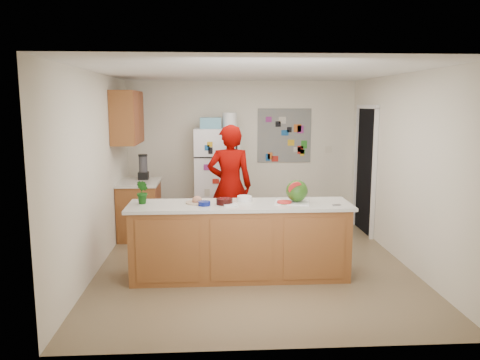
{
  "coord_description": "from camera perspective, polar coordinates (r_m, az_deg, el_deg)",
  "views": [
    {
      "loc": [
        -0.53,
        -5.99,
        2.11
      ],
      "look_at": [
        -0.16,
        0.2,
        1.09
      ],
      "focal_mm": 35.0,
      "sensor_mm": 36.0,
      "label": 1
    }
  ],
  "objects": [
    {
      "name": "wall_left",
      "position": [
        6.23,
        -17.15,
        0.96
      ],
      "size": [
        0.02,
        4.5,
        2.5
      ],
      "primitive_type": "cube",
      "color": "beige",
      "rests_on": "ground"
    },
    {
      "name": "person",
      "position": [
        6.91,
        -1.25,
        -0.73
      ],
      "size": [
        0.66,
        0.44,
        1.81
      ],
      "primitive_type": "imported",
      "rotation": [
        0.0,
        0.0,
        3.15
      ],
      "color": "#740300",
      "rests_on": "floor"
    },
    {
      "name": "cherry_bowl",
      "position": [
        5.58,
        -1.91,
        -2.63
      ],
      "size": [
        0.26,
        0.26,
        0.07
      ],
      "primitive_type": "cylinder",
      "rotation": [
        0.0,
        0.0,
        0.42
      ],
      "color": "black",
      "rests_on": "peninsula_top"
    },
    {
      "name": "peninsula_base",
      "position": [
        5.75,
        -0.01,
        -7.58
      ],
      "size": [
        2.6,
        0.62,
        0.88
      ],
      "primitive_type": "cube",
      "color": "brown",
      "rests_on": "floor"
    },
    {
      "name": "watermelon_slice",
      "position": [
        5.63,
        5.43,
        -2.68
      ],
      "size": [
        0.17,
        0.17,
        0.02
      ],
      "primitive_type": "cylinder",
      "color": "#CE2A44",
      "rests_on": "cutting_board"
    },
    {
      "name": "wall_back",
      "position": [
        8.31,
        0.24,
        3.36
      ],
      "size": [
        4.0,
        0.02,
        2.5
      ],
      "primitive_type": "cube",
      "color": "beige",
      "rests_on": "ground"
    },
    {
      "name": "blender_appliance",
      "position": [
        7.68,
        -11.71,
        1.48
      ],
      "size": [
        0.14,
        0.14,
        0.38
      ],
      "primitive_type": "cylinder",
      "color": "black",
      "rests_on": "side_counter_top"
    },
    {
      "name": "cobalt_bowl",
      "position": [
        5.53,
        -4.38,
        -2.87
      ],
      "size": [
        0.19,
        0.19,
        0.05
      ],
      "primitive_type": "cylinder",
      "rotation": [
        0.0,
        0.0,
        -0.35
      ],
      "color": "navy",
      "rests_on": "peninsula_top"
    },
    {
      "name": "plate",
      "position": [
        5.67,
        -5.25,
        -2.75
      ],
      "size": [
        0.32,
        0.32,
        0.02
      ],
      "primitive_type": "cylinder",
      "rotation": [
        0.0,
        0.0,
        0.18
      ],
      "color": "#C1B693",
      "rests_on": "peninsula_top"
    },
    {
      "name": "ceiling",
      "position": [
        6.03,
        1.65,
        13.11
      ],
      "size": [
        4.0,
        4.5,
        0.02
      ],
      "primitive_type": "cube",
      "color": "white",
      "rests_on": "wall_back"
    },
    {
      "name": "white_bowl",
      "position": [
        5.78,
        0.55,
        -2.25
      ],
      "size": [
        0.2,
        0.2,
        0.06
      ],
      "primitive_type": "cylinder",
      "rotation": [
        0.0,
        0.0,
        -0.11
      ],
      "color": "white",
      "rests_on": "peninsula_top"
    },
    {
      "name": "refrigerator",
      "position": [
        7.97,
        -2.81,
        0.2
      ],
      "size": [
        0.75,
        0.7,
        1.7
      ],
      "primitive_type": "cube",
      "color": "silver",
      "rests_on": "floor"
    },
    {
      "name": "side_counter_base",
      "position": [
        7.62,
        -12.13,
        -3.64
      ],
      "size": [
        0.6,
        0.8,
        0.86
      ],
      "primitive_type": "cube",
      "color": "brown",
      "rests_on": "floor"
    },
    {
      "name": "wall_right",
      "position": [
        6.56,
        19.37,
        1.25
      ],
      "size": [
        0.02,
        4.5,
        2.5
      ],
      "primitive_type": "cube",
      "color": "beige",
      "rests_on": "ground"
    },
    {
      "name": "doorway",
      "position": [
        7.93,
        15.1,
        1.08
      ],
      "size": [
        0.03,
        0.85,
        2.04
      ],
      "primitive_type": "cube",
      "color": "black",
      "rests_on": "ground"
    },
    {
      "name": "peninsula_top",
      "position": [
        5.63,
        -0.01,
        -3.09
      ],
      "size": [
        2.68,
        0.7,
        0.04
      ],
      "primitive_type": "cube",
      "color": "silver",
      "rests_on": "peninsula_base"
    },
    {
      "name": "side_counter_top",
      "position": [
        7.53,
        -12.25,
        -0.3
      ],
      "size": [
        0.64,
        0.84,
        0.04
      ],
      "primitive_type": "cube",
      "color": "silver",
      "rests_on": "side_counter_base"
    },
    {
      "name": "floor",
      "position": [
        6.37,
        1.55,
        -10.11
      ],
      "size": [
        4.0,
        4.5,
        0.02
      ],
      "primitive_type": "cube",
      "color": "brown",
      "rests_on": "ground"
    },
    {
      "name": "paper_towel",
      "position": [
        5.52,
        -1.2,
        -3.02
      ],
      "size": [
        0.18,
        0.17,
        0.02
      ],
      "primitive_type": "cube",
      "rotation": [
        0.0,
        0.0,
        0.16
      ],
      "color": "silver",
      "rests_on": "peninsula_top"
    },
    {
      "name": "fridge_top_bin",
      "position": [
        7.88,
        -3.6,
        6.96
      ],
      "size": [
        0.35,
        0.28,
        0.18
      ],
      "primitive_type": "cube",
      "color": "#5999B2",
      "rests_on": "refrigerator"
    },
    {
      "name": "potted_plant",
      "position": [
        5.7,
        -11.77,
        -1.45
      ],
      "size": [
        0.2,
        0.2,
        0.29
      ],
      "primitive_type": "imported",
      "rotation": [
        0.0,
        0.0,
        5.43
      ],
      "color": "#0F3A14",
      "rests_on": "peninsula_top"
    },
    {
      "name": "keys",
      "position": [
        5.64,
        11.7,
        -2.99
      ],
      "size": [
        0.11,
        0.07,
        0.01
      ],
      "primitive_type": "cube",
      "rotation": [
        0.0,
        0.0,
        0.26
      ],
      "color": "gray",
      "rests_on": "peninsula_top"
    },
    {
      "name": "upper_cabinets",
      "position": [
        7.41,
        -13.58,
        7.43
      ],
      "size": [
        0.35,
        1.0,
        0.8
      ],
      "primitive_type": "cube",
      "color": "brown",
      "rests_on": "wall_left"
    },
    {
      "name": "cutting_board",
      "position": [
        5.7,
        6.36,
        -2.73
      ],
      "size": [
        0.46,
        0.38,
        0.01
      ],
      "primitive_type": "cube",
      "rotation": [
        0.0,
        0.0,
        -0.2
      ],
      "color": "white",
      "rests_on": "peninsula_top"
    },
    {
      "name": "watermelon",
      "position": [
        5.7,
        6.94,
        -1.32
      ],
      "size": [
        0.26,
        0.26,
        0.26
      ],
      "primitive_type": "sphere",
      "color": "#246218",
      "rests_on": "cutting_board"
    },
    {
      "name": "photo_collage",
      "position": [
        8.35,
        5.42,
        5.41
      ],
      "size": [
        0.95,
        0.01,
        0.95
      ],
      "primitive_type": "cube",
      "color": "slate",
      "rests_on": "wall_back"
    }
  ]
}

